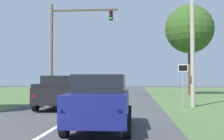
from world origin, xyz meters
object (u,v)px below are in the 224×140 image
object	(u,v)px
pickup_truck_lead	(60,92)
oak_tree_right	(189,29)
red_suv_near	(101,101)
keep_moving_sign	(183,79)
utility_pole_right	(192,25)
traffic_light	(67,37)

from	to	relation	value
pickup_truck_lead	oak_tree_right	world-z (taller)	oak_tree_right
pickup_truck_lead	oak_tree_right	distance (m)	20.78
pickup_truck_lead	oak_tree_right	size ratio (longest dim) A/B	0.53
red_suv_near	keep_moving_sign	bearing A→B (deg)	63.86
utility_pole_right	red_suv_near	bearing A→B (deg)	-118.21
pickup_truck_lead	traffic_light	bearing A→B (deg)	101.27
red_suv_near	keep_moving_sign	size ratio (longest dim) A/B	1.70
pickup_truck_lead	traffic_light	world-z (taller)	traffic_light
pickup_truck_lead	traffic_light	distance (m)	11.72
traffic_light	utility_pole_right	world-z (taller)	utility_pole_right
traffic_light	keep_moving_sign	world-z (taller)	traffic_light
oak_tree_right	keep_moving_sign	bearing A→B (deg)	-101.33
red_suv_near	pickup_truck_lead	distance (m)	7.80
pickup_truck_lead	red_suv_near	bearing A→B (deg)	-65.24
oak_tree_right	utility_pole_right	distance (m)	15.25
utility_pole_right	pickup_truck_lead	bearing A→B (deg)	-166.95
red_suv_near	pickup_truck_lead	size ratio (longest dim) A/B	0.89
oak_tree_right	traffic_light	bearing A→B (deg)	-153.53
red_suv_near	keep_moving_sign	distance (m)	9.33
red_suv_near	pickup_truck_lead	world-z (taller)	pickup_truck_lead
traffic_light	keep_moving_sign	xyz separation A→B (m)	(9.46, -9.25, -3.94)
keep_moving_sign	utility_pole_right	world-z (taller)	utility_pole_right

